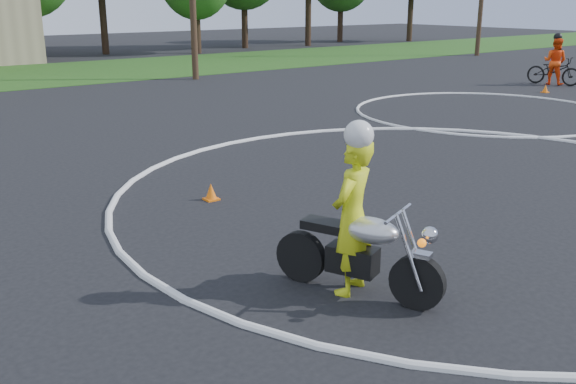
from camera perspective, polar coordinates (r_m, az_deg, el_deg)
grass_strip at (r=32.65m, az=-21.32°, el=9.71°), size 120.00×10.00×0.02m
course_markings at (r=14.57m, az=15.13°, el=2.63°), size 19.05×19.05×0.12m
primary_motorcycle at (r=7.70m, az=6.45°, el=-5.28°), size 1.02×2.06×1.15m
rider_primary_grp at (r=7.62m, az=5.77°, el=-1.75°), size 0.82×0.69×2.12m
rider_second_grp at (r=29.01m, az=22.59°, el=10.25°), size 1.19×2.28×2.09m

